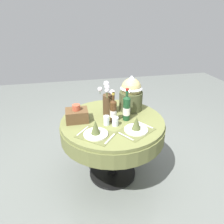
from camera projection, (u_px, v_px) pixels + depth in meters
name	position (u px, v px, depth m)	size (l,w,h in m)	color
ground	(112.00, 173.00, 2.64)	(8.00, 8.00, 0.00)	slate
dining_table	(113.00, 130.00, 2.35)	(1.17, 1.17, 0.78)	olive
place_setting_left	(96.00, 131.00, 1.99)	(0.43, 0.42, 0.16)	brown
place_setting_right	(136.00, 127.00, 2.06)	(0.43, 0.40, 0.16)	brown
flower_vase	(108.00, 102.00, 2.35)	(0.18, 0.19, 0.40)	#47331E
wine_bottle_left	(113.00, 111.00, 2.20)	(0.07, 0.07, 0.34)	#422814
wine_bottle_right	(127.00, 108.00, 2.23)	(0.08, 0.08, 0.37)	#194223
tumbler_near_left	(106.00, 120.00, 2.17)	(0.06, 0.06, 0.10)	silver
tumbler_mid	(116.00, 121.00, 2.16)	(0.07, 0.07, 0.10)	silver
gift_tub_back_right	(131.00, 92.00, 2.43)	(0.28, 0.28, 0.43)	#474C2D
woven_basket_side_left	(77.00, 115.00, 2.24)	(0.24, 0.19, 0.19)	brown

